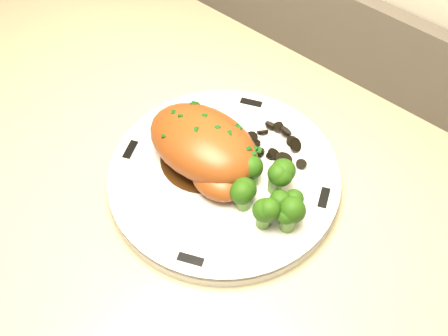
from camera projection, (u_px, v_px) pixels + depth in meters
The scene contains 9 objects.
plate at pixel (224, 178), 0.64m from camera, with size 0.26×0.26×0.02m, color white.
rim_accent_0 at pixel (324, 198), 0.61m from camera, with size 0.03×0.01×0.00m, color black.
rim_accent_1 at pixel (251, 103), 0.70m from camera, with size 0.03×0.01×0.00m, color black.
rim_accent_2 at pixel (130, 150), 0.66m from camera, with size 0.03×0.01×0.00m, color black.
rim_accent_3 at pixel (191, 259), 0.57m from camera, with size 0.03×0.01×0.00m, color black.
gravy_pool at pixel (204, 158), 0.65m from camera, with size 0.10×0.10×0.00m, color #351C09.
chicken_breast at pixel (205, 147), 0.62m from camera, with size 0.14×0.09×0.05m.
mushroom_pile at pixel (278, 149), 0.65m from camera, with size 0.08×0.06×0.02m.
broccoli_florets at pixel (268, 195), 0.59m from camera, with size 0.09×0.07×0.04m.
Camera 1 is at (0.25, 1.45, 1.34)m, focal length 45.00 mm.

